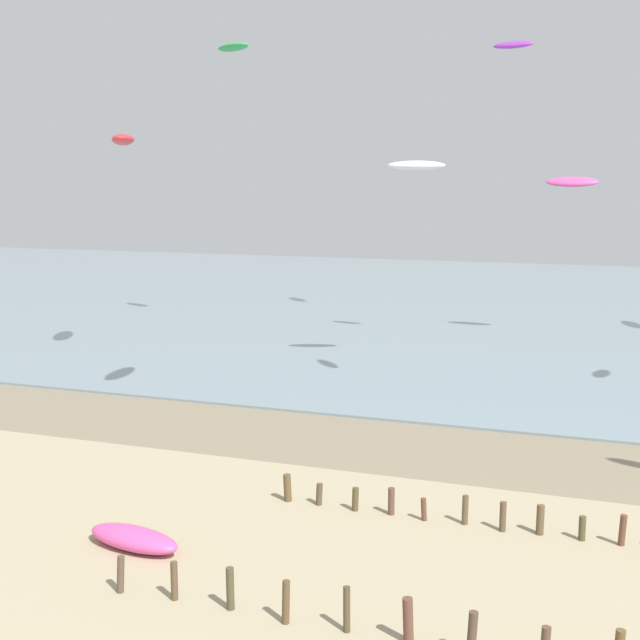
{
  "coord_description": "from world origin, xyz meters",
  "views": [
    {
      "loc": [
        9.42,
        -8.05,
        9.07
      ],
      "look_at": [
        2.53,
        10.65,
        5.97
      ],
      "focal_mm": 49.26,
      "sensor_mm": 36.0,
      "label": 1
    }
  ],
  "objects_px": {
    "kite_aloft_2": "(572,182)",
    "kite_aloft_7": "(123,140)",
    "kite_aloft_4": "(233,47)",
    "kite_aloft_6": "(513,45)",
    "grounded_kite": "(134,538)",
    "kite_aloft_8": "(417,165)"
  },
  "relations": [
    {
      "from": "kite_aloft_2",
      "to": "kite_aloft_7",
      "type": "distance_m",
      "value": 24.86
    },
    {
      "from": "kite_aloft_4",
      "to": "kite_aloft_6",
      "type": "height_order",
      "value": "kite_aloft_4"
    },
    {
      "from": "grounded_kite",
      "to": "kite_aloft_6",
      "type": "distance_m",
      "value": 32.97
    },
    {
      "from": "kite_aloft_2",
      "to": "kite_aloft_4",
      "type": "bearing_deg",
      "value": -168.24
    },
    {
      "from": "kite_aloft_4",
      "to": "kite_aloft_6",
      "type": "distance_m",
      "value": 16.92
    },
    {
      "from": "kite_aloft_4",
      "to": "kite_aloft_6",
      "type": "relative_size",
      "value": 1.27
    },
    {
      "from": "grounded_kite",
      "to": "kite_aloft_7",
      "type": "height_order",
      "value": "kite_aloft_7"
    },
    {
      "from": "kite_aloft_4",
      "to": "grounded_kite",
      "type": "bearing_deg",
      "value": -42.57
    },
    {
      "from": "grounded_kite",
      "to": "kite_aloft_2",
      "type": "relative_size",
      "value": 0.93
    },
    {
      "from": "kite_aloft_8",
      "to": "kite_aloft_4",
      "type": "bearing_deg",
      "value": -50.39
    },
    {
      "from": "kite_aloft_8",
      "to": "grounded_kite",
      "type": "bearing_deg",
      "value": 66.93
    },
    {
      "from": "kite_aloft_4",
      "to": "kite_aloft_8",
      "type": "distance_m",
      "value": 17.03
    },
    {
      "from": "grounded_kite",
      "to": "kite_aloft_7",
      "type": "xyz_separation_m",
      "value": [
        -12.78,
        20.05,
        10.96
      ]
    },
    {
      "from": "grounded_kite",
      "to": "kite_aloft_8",
      "type": "relative_size",
      "value": 1.0
    },
    {
      "from": "grounded_kite",
      "to": "kite_aloft_2",
      "type": "xyz_separation_m",
      "value": [
        7.64,
        34.08,
        8.91
      ]
    },
    {
      "from": "kite_aloft_2",
      "to": "kite_aloft_7",
      "type": "bearing_deg",
      "value": -143.49
    },
    {
      "from": "kite_aloft_2",
      "to": "kite_aloft_7",
      "type": "height_order",
      "value": "kite_aloft_7"
    },
    {
      "from": "grounded_kite",
      "to": "kite_aloft_8",
      "type": "bearing_deg",
      "value": 96.11
    },
    {
      "from": "grounded_kite",
      "to": "kite_aloft_4",
      "type": "height_order",
      "value": "kite_aloft_4"
    },
    {
      "from": "kite_aloft_4",
      "to": "kite_aloft_7",
      "type": "height_order",
      "value": "kite_aloft_4"
    },
    {
      "from": "grounded_kite",
      "to": "kite_aloft_6",
      "type": "relative_size",
      "value": 1.28
    },
    {
      "from": "kite_aloft_8",
      "to": "kite_aloft_6",
      "type": "bearing_deg",
      "value": -140.69
    }
  ]
}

